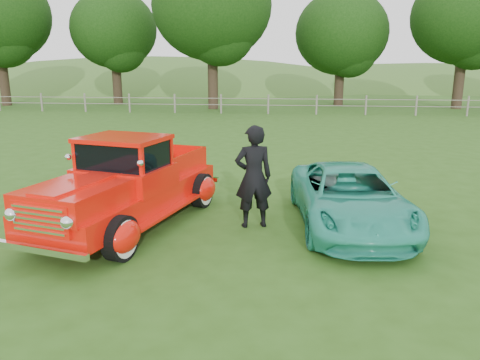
# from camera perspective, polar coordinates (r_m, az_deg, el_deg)

# --- Properties ---
(ground) EXTENTS (140.00, 140.00, 0.00)m
(ground) POSITION_cam_1_polar(r_m,az_deg,el_deg) (8.36, -4.05, -7.85)
(ground) COLOR #294E14
(ground) RESTS_ON ground
(distant_hills) EXTENTS (116.00, 60.00, 18.00)m
(distant_hills) POSITION_cam_1_polar(r_m,az_deg,el_deg) (67.75, 1.49, 7.57)
(distant_hills) COLOR #315A21
(distant_hills) RESTS_ON ground
(fence_line) EXTENTS (48.00, 0.12, 1.20)m
(fence_line) POSITION_cam_1_polar(r_m,az_deg,el_deg) (29.77, 3.47, 9.20)
(fence_line) COLOR slate
(fence_line) RESTS_ON ground
(tree_mid_west) EXTENTS (6.40, 6.40, 8.46)m
(tree_mid_west) POSITION_cam_1_polar(r_m,az_deg,el_deg) (38.15, -15.13, 17.27)
(tree_mid_west) COLOR #2F2017
(tree_mid_west) RESTS_ON ground
(tree_near_west) EXTENTS (8.00, 8.00, 10.42)m
(tree_near_west) POSITION_cam_1_polar(r_m,az_deg,el_deg) (33.28, -3.45, 20.39)
(tree_near_west) COLOR #2F2017
(tree_near_west) RESTS_ON ground
(tree_near_east) EXTENTS (6.80, 6.80, 8.33)m
(tree_near_east) POSITION_cam_1_polar(r_m,az_deg,el_deg) (36.87, 12.29, 17.08)
(tree_near_east) COLOR #2F2017
(tree_near_east) RESTS_ON ground
(tree_mid_east) EXTENTS (7.20, 7.20, 9.44)m
(tree_mid_east) POSITION_cam_1_polar(r_m,az_deg,el_deg) (36.64, 25.86, 17.52)
(tree_mid_east) COLOR #2F2017
(tree_mid_east) RESTS_ON ground
(red_pickup) EXTENTS (3.09, 5.26, 1.78)m
(red_pickup) POSITION_cam_1_polar(r_m,az_deg,el_deg) (9.33, -13.49, -0.73)
(red_pickup) COLOR black
(red_pickup) RESTS_ON ground
(teal_sedan) EXTENTS (2.34, 4.38, 1.17)m
(teal_sedan) POSITION_cam_1_polar(r_m,az_deg,el_deg) (9.31, 13.22, -2.10)
(teal_sedan) COLOR teal
(teal_sedan) RESTS_ON ground
(man) EXTENTS (0.83, 0.66, 2.00)m
(man) POSITION_cam_1_polar(r_m,az_deg,el_deg) (8.96, 1.66, 0.39)
(man) COLOR black
(man) RESTS_ON ground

